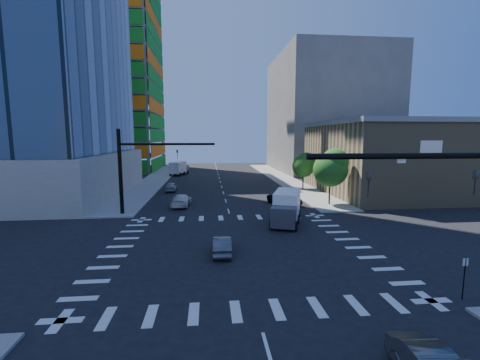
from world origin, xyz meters
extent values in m
plane|color=black|center=(0.00, 0.00, 0.00)|extent=(160.00, 160.00, 0.00)
cube|color=silver|center=(0.00, 0.00, 0.01)|extent=(20.00, 20.00, 0.01)
cube|color=gray|center=(12.50, 40.00, 0.07)|extent=(5.00, 60.00, 0.15)
cube|color=gray|center=(-12.50, 40.00, 0.07)|extent=(5.00, 60.00, 0.15)
cube|color=gray|center=(-30.00, 25.00, 3.00)|extent=(30.00, 30.00, 6.00)
cube|color=#188820|center=(-14.90, 62.00, 24.50)|extent=(0.12, 24.00, 49.00)
cube|color=orange|center=(-27.50, 49.40, 24.50)|extent=(24.00, 0.12, 49.00)
cube|color=#947E56|center=(25.00, 22.00, 5.00)|extent=(20.00, 22.00, 10.00)
cube|color=slate|center=(25.00, 22.00, 10.30)|extent=(20.50, 22.50, 0.60)
cube|color=#615D57|center=(27.00, 55.00, 14.00)|extent=(24.00, 30.00, 28.00)
cylinder|color=black|center=(6.50, -11.50, 7.55)|extent=(10.00, 0.24, 0.24)
imported|color=black|center=(8.50, -11.50, 6.45)|extent=(0.16, 0.20, 1.00)
imported|color=black|center=(4.00, -11.50, 6.45)|extent=(0.16, 0.20, 1.00)
cube|color=white|center=(6.50, -11.50, 7.90)|extent=(0.90, 0.04, 0.50)
cylinder|color=black|center=(-11.50, 11.50, 4.65)|extent=(0.40, 0.40, 9.00)
cylinder|color=black|center=(-6.50, 11.50, 7.55)|extent=(10.00, 0.24, 0.24)
imported|color=black|center=(-5.50, 11.50, 6.45)|extent=(0.16, 0.20, 1.00)
cylinder|color=#382316|center=(12.50, 14.00, 1.29)|extent=(0.20, 0.20, 2.27)
sphere|color=#185316|center=(12.50, 14.00, 4.38)|extent=(4.16, 4.16, 4.16)
sphere|color=#377527|center=(12.90, 13.70, 5.35)|extent=(3.25, 3.25, 3.25)
cylinder|color=#382316|center=(12.80, 26.00, 1.11)|extent=(0.20, 0.20, 1.92)
sphere|color=#185316|center=(12.80, 26.00, 3.72)|extent=(3.52, 3.52, 3.52)
sphere|color=#377527|center=(13.20, 25.70, 4.55)|extent=(2.75, 2.75, 2.75)
cylinder|color=black|center=(10.70, -9.00, 1.10)|extent=(0.06, 0.06, 2.20)
cube|color=silver|center=(10.70, -9.00, 2.00)|extent=(0.30, 0.03, 0.40)
imported|color=black|center=(7.15, 14.87, 0.70)|extent=(4.20, 5.57, 1.41)
imported|color=silver|center=(-5.52, 15.29, 0.72)|extent=(2.42, 5.11, 1.44)
imported|color=#95989C|center=(-7.95, 26.26, 0.71)|extent=(1.74, 4.20, 1.42)
imported|color=#4D4D52|center=(-1.30, -1.18, 0.61)|extent=(1.41, 3.73, 1.22)
cube|color=white|center=(5.18, 6.23, 1.80)|extent=(3.72, 5.22, 2.46)
cube|color=#414249|center=(5.18, 6.23, 1.18)|extent=(2.62, 2.33, 1.80)
cube|color=silver|center=(-8.50, 47.82, 1.75)|extent=(3.49, 5.06, 2.39)
cube|color=#414249|center=(-8.50, 47.82, 1.15)|extent=(2.52, 2.22, 1.75)
camera|label=1|loc=(-2.23, -23.32, 8.28)|focal=24.00mm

